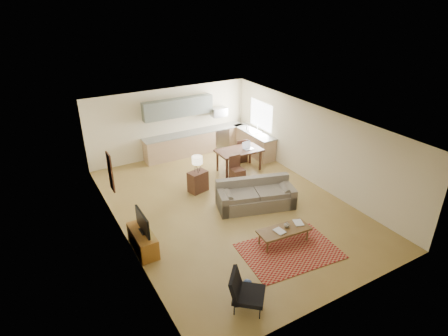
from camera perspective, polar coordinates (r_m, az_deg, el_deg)
room at (r=10.98m, az=0.78°, el=0.35°), size 9.00×9.00×9.00m
kitchen_counter_back at (r=15.12m, az=-4.38°, el=3.93°), size 4.26×0.64×0.92m
kitchen_counter_right at (r=15.11m, az=4.55°, el=3.91°), size 0.64×2.26×0.92m
kitchen_range at (r=15.59m, az=-0.73°, el=4.66°), size 0.62×0.62×0.90m
kitchen_microwave at (r=15.24m, az=-0.79°, el=8.54°), size 0.62×0.40×0.35m
upper_cabinets at (r=14.53m, az=-6.99°, el=9.13°), size 2.80×0.34×0.70m
window_right at (r=14.90m, az=5.66°, el=8.01°), size 0.02×1.40×1.05m
wall_art_left at (r=10.62m, az=-16.88°, el=-0.59°), size 0.06×0.42×1.10m
triptych at (r=14.57m, az=-8.63°, el=8.25°), size 1.70×0.04×0.50m
rug at (r=9.91m, az=9.94°, el=-12.34°), size 2.56×1.89×0.02m
sofa at (r=11.38m, az=4.87°, el=-4.07°), size 2.61×1.70×0.84m
coffee_table at (r=10.06m, az=9.07°, el=-10.17°), size 1.44×0.67×0.42m
book_a at (r=9.77m, az=7.96°, el=-9.74°), size 0.28×0.34×0.03m
book_b at (r=10.21m, az=10.65°, el=-8.26°), size 0.43×0.46×0.02m
vase at (r=9.99m, az=9.54°, el=-8.49°), size 0.23×0.23×0.16m
armchair at (r=8.12m, az=3.84°, el=-18.33°), size 1.04×1.04×0.84m
tv_credenza at (r=9.88m, az=-12.26°, el=-10.79°), size 0.46×1.19×0.55m
tv at (r=9.58m, az=-12.31°, el=-8.08°), size 0.09×0.91×0.55m
console_table at (r=12.27m, az=-4.00°, el=-2.06°), size 0.68×0.53×0.70m
table_lamp at (r=11.99m, az=-4.09°, el=0.61°), size 0.42×0.42×0.56m
dining_table at (r=13.61m, az=2.29°, el=1.20°), size 1.63×0.95×0.82m
dining_chair_near at (r=12.82m, az=2.06°, el=-0.19°), size 0.45×0.47×0.91m
dining_chair_far at (r=14.37m, az=2.50°, el=2.83°), size 0.51×0.53×0.94m
laptop at (r=13.48m, az=3.74°, el=3.41°), size 0.36×0.28×0.26m
soap_bottle at (r=15.12m, az=3.61°, el=6.20°), size 0.11×0.11×0.19m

